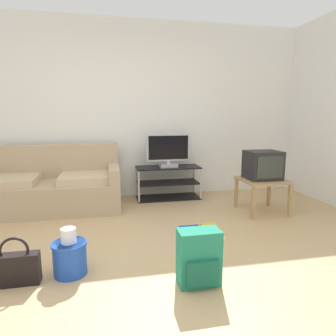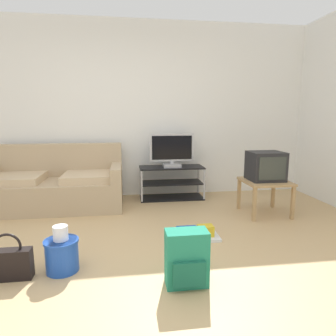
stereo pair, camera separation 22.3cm
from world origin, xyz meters
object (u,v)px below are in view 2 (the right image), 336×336
(flat_tv, at_px, (172,151))
(side_table, at_px, (265,185))
(tv_stand, at_px, (172,182))
(cleaning_bucket, at_px, (62,253))
(crt_tv, at_px, (266,166))
(backpack, at_px, (187,259))
(floor_tray, at_px, (197,233))
(handbag, at_px, (9,263))
(couch, at_px, (55,185))

(flat_tv, relative_size, side_table, 1.19)
(tv_stand, xyz_separation_m, cleaning_bucket, (-1.23, -2.06, -0.09))
(crt_tv, xyz_separation_m, cleaning_bucket, (-2.32, -1.16, -0.47))
(backpack, height_order, floor_tray, backpack)
(side_table, distance_m, backpack, 2.01)
(cleaning_bucket, bearing_deg, handbag, -168.91)
(crt_tv, distance_m, floor_tray, 1.37)
(handbag, xyz_separation_m, cleaning_bucket, (0.39, 0.08, 0.02))
(side_table, xyz_separation_m, cleaning_bucket, (-2.32, -1.15, -0.22))
(flat_tv, distance_m, crt_tv, 1.40)
(couch, relative_size, backpack, 4.29)
(floor_tray, bearing_deg, couch, 141.89)
(backpack, bearing_deg, couch, 139.72)
(couch, xyz_separation_m, backpack, (1.43, -2.21, -0.10))
(backpack, bearing_deg, tv_stand, 100.81)
(handbag, bearing_deg, cleaning_bucket, 11.09)
(backpack, relative_size, handbag, 1.13)
(side_table, distance_m, floor_tray, 1.27)
(tv_stand, xyz_separation_m, crt_tv, (1.09, -0.90, 0.38))
(crt_tv, relative_size, backpack, 0.99)
(crt_tv, xyz_separation_m, floor_tray, (-1.05, -0.65, -0.59))
(tv_stand, bearing_deg, flat_tv, -90.00)
(couch, xyz_separation_m, crt_tv, (2.77, -0.70, 0.32))
(couch, xyz_separation_m, cleaning_bucket, (0.45, -1.86, -0.15))
(backpack, xyz_separation_m, handbag, (-1.37, 0.27, -0.07))
(couch, xyz_separation_m, side_table, (2.77, -0.72, 0.07))
(crt_tv, height_order, floor_tray, crt_tv)
(tv_stand, height_order, flat_tv, flat_tv)
(tv_stand, height_order, backpack, tv_stand)
(flat_tv, bearing_deg, crt_tv, -38.87)
(cleaning_bucket, height_order, floor_tray, cleaning_bucket)
(couch, relative_size, floor_tray, 4.19)
(tv_stand, bearing_deg, backpack, -96.04)
(side_table, relative_size, floor_tray, 1.27)
(side_table, bearing_deg, tv_stand, 139.92)
(cleaning_bucket, bearing_deg, tv_stand, 59.11)
(backpack, bearing_deg, flat_tv, 100.76)
(flat_tv, xyz_separation_m, handbag, (-1.62, -2.12, -0.61))
(tv_stand, relative_size, floor_tray, 2.21)
(flat_tv, bearing_deg, couch, -174.01)
(backpack, height_order, cleaning_bucket, backpack)
(couch, xyz_separation_m, handbag, (0.06, -1.94, -0.18))
(floor_tray, bearing_deg, cleaning_bucket, -157.75)
(flat_tv, xyz_separation_m, cleaning_bucket, (-1.23, -2.04, -0.59))
(flat_tv, relative_size, crt_tv, 1.56)
(floor_tray, bearing_deg, tv_stand, 91.23)
(flat_tv, xyz_separation_m, floor_tray, (0.03, -1.52, -0.71))
(floor_tray, bearing_deg, crt_tv, 31.48)
(side_table, bearing_deg, cleaning_bucket, -153.69)
(tv_stand, xyz_separation_m, side_table, (1.09, -0.91, 0.13))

